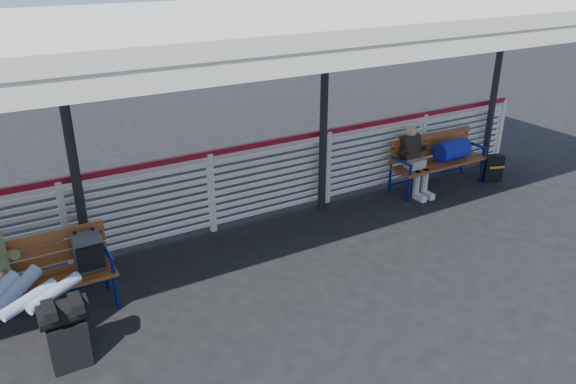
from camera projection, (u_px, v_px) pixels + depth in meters
ground at (277, 293)px, 6.74m from camera, size 60.00×60.00×0.00m
fence at (211, 189)px, 7.98m from camera, size 12.08×0.08×1.24m
canopy at (236, 24)px, 6.22m from camera, size 12.60×3.60×3.16m
luggage_stack at (67, 331)px, 5.42m from camera, size 0.46×0.26×0.76m
bench_left at (44, 268)px, 6.16m from camera, size 1.80×0.56×0.92m
bench_right at (444, 153)px, 9.60m from camera, size 1.80×0.56×0.92m
traveler_man at (14, 284)px, 5.69m from camera, size 0.94×1.64×0.77m
companion_person at (414, 160)px, 9.28m from camera, size 0.32×0.66×1.15m
suitcase_side at (492, 168)px, 9.93m from camera, size 0.38×0.31×0.47m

